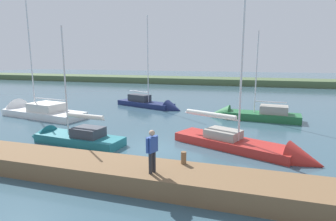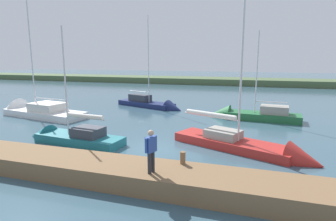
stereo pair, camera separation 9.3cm
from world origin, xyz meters
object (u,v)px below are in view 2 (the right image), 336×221
object	(u,v)px
sailboat_mid_channel	(153,106)
sailboat_far_right	(248,116)
mooring_post_near	(183,158)
sailboat_inner_slip	(252,149)
sailboat_near_dock	(31,112)
person_on_dock	(151,148)
sailboat_outer_mooring	(68,140)

from	to	relation	value
sailboat_mid_channel	sailboat_far_right	bearing A→B (deg)	3.46
mooring_post_near	sailboat_mid_channel	bearing A→B (deg)	-65.47
sailboat_far_right	sailboat_inner_slip	bearing A→B (deg)	97.67
sailboat_near_dock	person_on_dock	world-z (taller)	sailboat_near_dock
sailboat_mid_channel	sailboat_inner_slip	distance (m)	15.79
sailboat_far_right	sailboat_near_dock	world-z (taller)	sailboat_near_dock
sailboat_mid_channel	sailboat_outer_mooring	xyz separation A→B (m)	(0.69, 13.33, -0.04)
sailboat_far_right	sailboat_outer_mooring	distance (m)	14.86
sailboat_far_right	sailboat_near_dock	xyz separation A→B (m)	(19.27, 4.28, -0.00)
sailboat_inner_slip	sailboat_mid_channel	bearing A→B (deg)	153.39
mooring_post_near	sailboat_far_right	world-z (taller)	sailboat_far_right
sailboat_mid_channel	sailboat_inner_slip	size ratio (longest dim) A/B	1.14
sailboat_far_right	sailboat_inner_slip	size ratio (longest dim) A/B	0.91
sailboat_mid_channel	sailboat_outer_mooring	bearing A→B (deg)	-73.07
sailboat_far_right	person_on_dock	bearing A→B (deg)	82.87
sailboat_near_dock	sailboat_inner_slip	distance (m)	20.26
sailboat_far_right	sailboat_near_dock	bearing A→B (deg)	17.42
mooring_post_near	sailboat_inner_slip	distance (m)	5.59
sailboat_mid_channel	person_on_dock	size ratio (longest dim) A/B	6.08
mooring_post_near	sailboat_inner_slip	bearing A→B (deg)	-119.60
sailboat_mid_channel	person_on_dock	distance (m)	19.27
sailboat_outer_mooring	sailboat_inner_slip	bearing A→B (deg)	-166.67
sailboat_outer_mooring	sailboat_near_dock	bearing A→B (deg)	-29.23
mooring_post_near	sailboat_outer_mooring	world-z (taller)	sailboat_outer_mooring
person_on_dock	mooring_post_near	bearing A→B (deg)	-105.49
sailboat_inner_slip	person_on_dock	size ratio (longest dim) A/B	5.34
sailboat_far_right	person_on_dock	size ratio (longest dim) A/B	4.84
person_on_dock	sailboat_far_right	bearing A→B (deg)	-81.68
sailboat_outer_mooring	person_on_dock	xyz separation A→B (m)	(-7.40, 4.66, 1.65)
mooring_post_near	sailboat_mid_channel	size ratio (longest dim) A/B	0.05
sailboat_mid_channel	person_on_dock	world-z (taller)	sailboat_mid_channel
sailboat_inner_slip	person_on_dock	bearing A→B (deg)	-98.57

